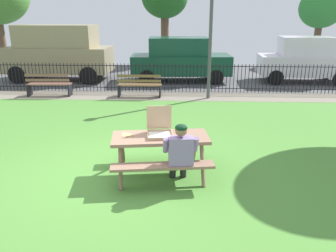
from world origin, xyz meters
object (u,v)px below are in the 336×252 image
at_px(park_bench_center, 139,86).
at_px(parked_car_left, 180,59).
at_px(parked_car_center, 304,59).
at_px(far_tree_center, 321,9).
at_px(lamp_post_walkway, 211,23).
at_px(park_bench_left, 49,85).
at_px(parked_car_far_left, 58,51).
at_px(pizza_box_open, 160,128).
at_px(pizza_slice_on_table, 127,135).
at_px(picnic_table_foreground, 160,145).
at_px(adult_at_table, 180,152).

xyz_separation_m(park_bench_center, parked_car_left, (1.46, 3.15, 0.59)).
height_order(parked_car_center, far_tree_center, far_tree_center).
relative_size(lamp_post_walkway, far_tree_center, 1.00).
bearing_deg(far_tree_center, parked_car_left, -145.05).
bearing_deg(parked_car_left, park_bench_left, -146.98).
bearing_deg(parked_car_far_left, pizza_box_open, -60.44).
xyz_separation_m(pizza_slice_on_table, parked_car_center, (6.40, 9.33, 0.23)).
bearing_deg(parked_car_center, parked_car_left, -179.99).
distance_m(pizza_slice_on_table, far_tree_center, 17.60).
bearing_deg(park_bench_center, pizza_box_open, -79.14).
relative_size(parked_car_left, parked_car_center, 1.13).
bearing_deg(lamp_post_walkway, pizza_box_open, -102.67).
bearing_deg(picnic_table_foreground, park_bench_left, 126.41).
height_order(picnic_table_foreground, far_tree_center, far_tree_center).
xyz_separation_m(parked_car_left, far_tree_center, (8.06, 5.63, 2.16)).
relative_size(pizza_slice_on_table, parked_car_left, 0.07).
bearing_deg(parked_car_far_left, far_tree_center, 22.50).
bearing_deg(adult_at_table, picnic_table_foreground, 129.71).
bearing_deg(pizza_slice_on_table, far_tree_center, 59.09).
distance_m(adult_at_table, lamp_post_walkway, 6.93).
xyz_separation_m(picnic_table_foreground, parked_car_left, (0.27, 9.35, 0.41)).
xyz_separation_m(park_bench_center, parked_car_center, (6.96, 3.15, 0.59)).
xyz_separation_m(lamp_post_walkway, far_tree_center, (6.99, 8.87, 0.54)).
distance_m(park_bench_left, parked_car_center, 10.83).
bearing_deg(parked_car_center, pizza_slice_on_table, -124.44).
distance_m(park_bench_center, parked_car_center, 7.66).
relative_size(park_bench_left, parked_car_left, 0.36).
relative_size(lamp_post_walkway, parked_car_center, 1.09).
distance_m(pizza_box_open, park_bench_center, 6.23).
bearing_deg(pizza_slice_on_table, pizza_box_open, 6.80).
distance_m(park_bench_left, far_tree_center, 15.85).
bearing_deg(park_bench_center, picnic_table_foreground, -79.14).
relative_size(park_bench_left, lamp_post_walkway, 0.37).
bearing_deg(parked_car_center, picnic_table_foreground, -121.65).
distance_m(adult_at_table, parked_car_center, 11.20).
bearing_deg(pizza_slice_on_table, park_bench_left, 122.59).
xyz_separation_m(park_bench_left, parked_car_left, (4.84, 3.15, 0.59)).
bearing_deg(adult_at_table, parked_car_center, 61.22).
bearing_deg(lamp_post_walkway, parked_car_left, 108.23).
distance_m(lamp_post_walkway, parked_car_left, 3.78).
relative_size(pizza_box_open, pizza_slice_on_table, 1.94).
xyz_separation_m(pizza_box_open, adult_at_table, (0.40, -0.56, -0.24)).
height_order(park_bench_left, parked_car_center, parked_car_center).
distance_m(park_bench_left, park_bench_center, 3.39).
relative_size(picnic_table_foreground, pizza_box_open, 3.44).
bearing_deg(park_bench_left, parked_car_center, 16.93).
distance_m(picnic_table_foreground, lamp_post_walkway, 6.58).
height_order(adult_at_table, park_bench_center, adult_at_table).
xyz_separation_m(pizza_slice_on_table, lamp_post_walkway, (1.96, 6.09, 1.85)).
distance_m(adult_at_table, parked_car_far_left, 11.34).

